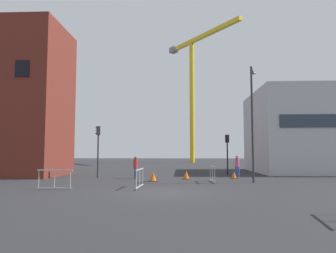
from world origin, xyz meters
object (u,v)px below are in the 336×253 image
streetlamp_tall (252,114)px  pedestrian_waiting (237,164)px  traffic_light_crosswalk (98,143)px  traffic_cone_by_barrier (186,175)px  construction_crane (194,78)px  traffic_light_corner (227,148)px  traffic_cone_on_verge (234,175)px  pedestrian_walking (136,166)px  traffic_cone_orange (153,177)px

streetlamp_tall → pedestrian_waiting: bearing=94.4°
traffic_light_crosswalk → pedestrian_waiting: size_ratio=2.32×
streetlamp_tall → traffic_cone_by_barrier: (-4.45, 2.34, -4.27)m
traffic_cone_by_barrier → construction_crane: bearing=87.0°
traffic_light_corner → traffic_cone_on_verge: 4.45m
traffic_light_crosswalk → traffic_cone_by_barrier: size_ratio=6.49×
pedestrian_walking → traffic_cone_by_barrier: 3.89m
construction_crane → traffic_cone_by_barrier: construction_crane is taller
traffic_cone_by_barrier → traffic_cone_on_verge: traffic_cone_by_barrier is taller
construction_crane → pedestrian_waiting: construction_crane is taller
pedestrian_walking → traffic_cone_on_verge: size_ratio=3.08×
traffic_light_crosswalk → traffic_cone_on_verge: traffic_light_crosswalk is taller
traffic_light_corner → traffic_cone_by_barrier: size_ratio=5.68×
traffic_light_corner → traffic_cone_orange: (-6.01, -6.27, -2.09)m
traffic_cone_by_barrier → traffic_light_crosswalk: bearing=174.1°
traffic_light_corner → pedestrian_waiting: traffic_light_corner is taller
construction_crane → pedestrian_walking: size_ratio=14.28×
construction_crane → traffic_cone_by_barrier: size_ratio=38.16×
construction_crane → traffic_cone_on_verge: 38.00m
traffic_light_crosswalk → traffic_light_corner: size_ratio=1.14×
pedestrian_walking → pedestrian_waiting: (7.95, 1.93, 0.05)m
traffic_light_corner → pedestrian_walking: traffic_light_corner is taller
pedestrian_waiting → traffic_light_crosswalk: bearing=-173.1°
pedestrian_walking → pedestrian_waiting: bearing=13.7°
traffic_light_crosswalk → pedestrian_walking: (3.06, -0.60, -1.74)m
traffic_cone_by_barrier → traffic_cone_on_verge: 3.66m
traffic_cone_by_barrier → traffic_cone_on_verge: (3.62, 0.56, -0.04)m
construction_crane → traffic_cone_by_barrier: bearing=-93.0°
traffic_cone_by_barrier → traffic_cone_on_verge: size_ratio=1.15×
streetlamp_tall → pedestrian_waiting: size_ratio=4.48×
streetlamp_tall → traffic_cone_by_barrier: bearing=152.3°
pedestrian_waiting → traffic_cone_by_barrier: size_ratio=2.80×
pedestrian_walking → traffic_cone_on_verge: 7.50m
traffic_cone_by_barrier → traffic_cone_orange: (-2.32, -1.82, 0.02)m
pedestrian_waiting → traffic_cone_on_verge: 1.75m
traffic_light_crosswalk → traffic_light_corner: bearing=19.5°
traffic_light_corner → traffic_cone_orange: traffic_light_corner is taller
traffic_light_crosswalk → pedestrian_walking: bearing=-11.2°
traffic_cone_on_verge → traffic_cone_by_barrier: bearing=-171.2°
streetlamp_tall → traffic_light_corner: (-0.76, 6.80, -2.16)m
traffic_light_crosswalk → pedestrian_waiting: bearing=6.9°
pedestrian_walking → traffic_cone_orange: pedestrian_walking is taller
pedestrian_waiting → traffic_cone_orange: 7.54m
traffic_cone_on_verge → traffic_cone_orange: size_ratio=0.81×
traffic_cone_by_barrier → traffic_cone_orange: bearing=-141.9°
traffic_light_crosswalk → traffic_light_corner: traffic_light_crosswalk is taller
pedestrian_waiting → traffic_cone_by_barrier: 4.66m
traffic_cone_orange → construction_crane: bearing=83.6°
streetlamp_tall → traffic_cone_orange: size_ratio=11.75×
streetlamp_tall → traffic_cone_orange: streetlamp_tall is taller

